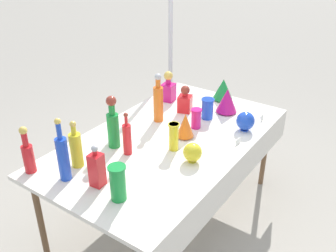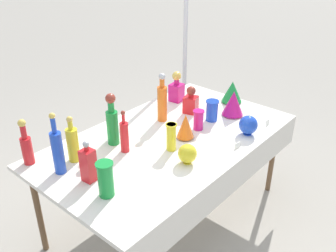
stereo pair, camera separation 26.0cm
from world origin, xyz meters
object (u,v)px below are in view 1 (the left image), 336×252
object	(u,v)px
tall_bottle_3	(158,101)
fluted_vase_2	(185,125)
slender_vase_1	(174,136)
slender_vase_3	(207,108)
tall_bottle_0	(127,138)
tall_bottle_1	(113,125)
tall_bottle_2	(76,148)
tall_bottle_5	(28,154)
fluted_vase_0	(227,100)
tall_bottle_4	(63,156)
fluted_vase_1	(223,89)
square_decanter_1	(185,101)
slender_vase_0	(196,118)
round_bowl_0	(245,121)
square_decanter_2	(97,169)
slender_vase_2	(118,182)
round_bowl_1	(193,152)
canopy_pole	(171,52)
square_decanter_0	(168,88)

from	to	relation	value
tall_bottle_3	fluted_vase_2	world-z (taller)	tall_bottle_3
slender_vase_1	slender_vase_3	xyz separation A→B (m)	(0.56, 0.05, -0.02)
tall_bottle_0	tall_bottle_1	bearing A→B (deg)	81.97
tall_bottle_2	tall_bottle_5	bearing A→B (deg)	137.82
fluted_vase_0	slender_vase_3	bearing A→B (deg)	157.74
tall_bottle_3	fluted_vase_2	distance (m)	0.35
tall_bottle_4	tall_bottle_5	bearing A→B (deg)	106.93
tall_bottle_4	fluted_vase_1	size ratio (longest dim) A/B	2.14
square_decanter_1	fluted_vase_1	distance (m)	0.43
tall_bottle_1	slender_vase_0	bearing A→B (deg)	-30.25
fluted_vase_0	round_bowl_0	distance (m)	0.33
square_decanter_2	slender_vase_2	bearing A→B (deg)	-98.35
tall_bottle_3	slender_vase_2	size ratio (longest dim) A/B	1.81
tall_bottle_5	slender_vase_1	world-z (taller)	tall_bottle_5
tall_bottle_3	square_decanter_2	distance (m)	0.93
slender_vase_3	fluted_vase_1	size ratio (longest dim) A/B	0.87
tall_bottle_4	square_decanter_2	size ratio (longest dim) A/B	1.51
slender_vase_3	tall_bottle_0	bearing A→B (deg)	166.96
fluted_vase_1	round_bowl_1	size ratio (longest dim) A/B	1.45
tall_bottle_1	canopy_pole	bearing A→B (deg)	19.96
tall_bottle_2	tall_bottle_5	size ratio (longest dim) A/B	1.01
tall_bottle_1	tall_bottle_5	size ratio (longest dim) A/B	1.20
tall_bottle_3	fluted_vase_1	size ratio (longest dim) A/B	2.04
slender_vase_1	slender_vase_3	bearing A→B (deg)	4.86
tall_bottle_0	tall_bottle_2	distance (m)	0.35
fluted_vase_2	round_bowl_0	size ratio (longest dim) A/B	1.28
tall_bottle_4	slender_vase_1	world-z (taller)	tall_bottle_4
tall_bottle_0	round_bowl_1	world-z (taller)	tall_bottle_0
tall_bottle_0	canopy_pole	world-z (taller)	canopy_pole
tall_bottle_5	round_bowl_1	distance (m)	1.06
tall_bottle_2	slender_vase_3	distance (m)	1.15
round_bowl_1	square_decanter_0	bearing A→B (deg)	43.86
tall_bottle_3	tall_bottle_4	xyz separation A→B (m)	(-0.98, 0.01, -0.01)
tall_bottle_4	slender_vase_3	distance (m)	1.28
slender_vase_1	canopy_pole	distance (m)	1.60
square_decanter_0	canopy_pole	world-z (taller)	canopy_pole
round_bowl_0	square_decanter_0	bearing A→B (deg)	81.18
tall_bottle_1	fluted_vase_0	bearing A→B (deg)	-22.82
tall_bottle_3	tall_bottle_5	distance (m)	1.08
square_decanter_1	fluted_vase_2	xyz separation A→B (m)	(-0.37, -0.24, 0.00)
tall_bottle_0	square_decanter_0	distance (m)	0.95
fluted_vase_1	round_bowl_1	distance (m)	1.08
tall_bottle_4	round_bowl_1	xyz separation A→B (m)	(0.62, -0.55, -0.09)
tall_bottle_3	round_bowl_0	size ratio (longest dim) A/B	2.67
slender_vase_0	slender_vase_1	size ratio (longest dim) A/B	0.79
square_decanter_2	round_bowl_0	world-z (taller)	square_decanter_2
tall_bottle_3	fluted_vase_0	xyz separation A→B (m)	(0.45, -0.38, -0.06)
fluted_vase_1	slender_vase_3	bearing A→B (deg)	-170.26
square_decanter_2	round_bowl_0	distance (m)	1.24
slender_vase_1	fluted_vase_1	size ratio (longest dim) A/B	1.03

